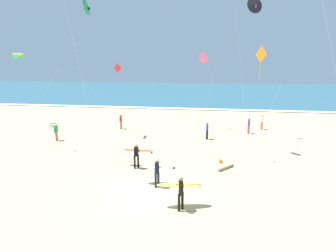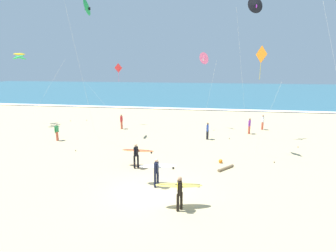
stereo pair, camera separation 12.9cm
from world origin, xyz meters
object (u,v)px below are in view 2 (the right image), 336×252
(surfer_trailing, at_px, (157,168))
(bystander_purple_top, at_px, (249,126))
(kite_diamond_scarlet_near, at_px, (117,71))
(surfer_third, at_px, (179,188))
(bystander_blue_top, at_px, (207,131))
(beach_ball, at_px, (221,161))
(kite_delta_rose_mid, at_px, (204,58))
(bystander_red_top, at_px, (121,121))
(kite_diamond_amber_high, at_px, (262,58))
(bystander_green_top, at_px, (57,132))
(surfer_lead, at_px, (137,152))
(kite_delta_charcoal_close, at_px, (255,5))
(driftwood_log, at_px, (226,168))
(bystander_white_top, at_px, (263,122))
(kite_delta_emerald_distant, at_px, (87,7))
(kite_arc_golden_low, at_px, (20,56))

(surfer_trailing, distance_m, bystander_purple_top, 14.63)
(surfer_trailing, xyz_separation_m, kite_diamond_scarlet_near, (-7.62, 15.32, 5.01))
(surfer_third, bearing_deg, bystander_blue_top, 85.04)
(beach_ball, bearing_deg, kite_delta_rose_mid, 98.89)
(kite_delta_rose_mid, distance_m, bystander_purple_top, 8.28)
(bystander_red_top, relative_size, bystander_purple_top, 1.00)
(kite_diamond_amber_high, bearing_deg, bystander_green_top, 176.99)
(surfer_lead, distance_m, kite_diamond_amber_high, 11.14)
(kite_diamond_amber_high, bearing_deg, kite_delta_rose_mid, 118.14)
(kite_delta_charcoal_close, relative_size, bystander_blue_top, 7.79)
(bystander_red_top, distance_m, driftwood_log, 14.44)
(kite_delta_charcoal_close, relative_size, bystander_green_top, 7.79)
(bystander_white_top, bearing_deg, bystander_purple_top, -128.12)
(beach_ball, height_order, driftwood_log, beach_ball)
(kite_diamond_amber_high, distance_m, bystander_green_top, 18.34)
(beach_ball, bearing_deg, surfer_lead, -162.87)
(beach_ball, bearing_deg, surfer_trailing, -130.68)
(surfer_trailing, distance_m, beach_ball, 5.72)
(kite_diamond_scarlet_near, bearing_deg, surfer_third, -62.49)
(kite_delta_rose_mid, bearing_deg, beach_ball, -81.11)
(surfer_trailing, xyz_separation_m, bystander_blue_top, (2.64, 10.29, -0.24))
(bystander_green_top, height_order, bystander_white_top, same)
(surfer_third, relative_size, kite_diamond_scarlet_near, 0.34)
(surfer_trailing, xyz_separation_m, kite_delta_charcoal_close, (6.29, 11.41, 10.60))
(kite_delta_rose_mid, bearing_deg, bystander_green_top, -150.62)
(kite_diamond_scarlet_near, relative_size, kite_diamond_amber_high, 0.85)
(surfer_trailing, xyz_separation_m, bystander_green_top, (-10.81, 7.72, -0.24))
(kite_delta_emerald_distant, distance_m, beach_ball, 17.34)
(surfer_lead, distance_m, bystander_blue_top, 8.96)
(bystander_red_top, xyz_separation_m, bystander_green_top, (-4.29, -5.31, 0.00))
(bystander_blue_top, xyz_separation_m, beach_ball, (1.04, -6.01, -0.67))
(kite_arc_golden_low, bearing_deg, kite_delta_charcoal_close, -4.76)
(kite_diamond_scarlet_near, relative_size, kite_delta_charcoal_close, 0.56)
(kite_arc_golden_low, xyz_separation_m, driftwood_log, (21.98, -10.29, -7.53))
(surfer_trailing, xyz_separation_m, driftwood_log, (3.99, 3.14, -0.96))
(kite_diamond_amber_high, height_order, bystander_red_top, kite_diamond_amber_high)
(kite_diamond_amber_high, relative_size, bystander_blue_top, 5.08)
(kite_diamond_scarlet_near, height_order, bystander_green_top, kite_diamond_scarlet_near)
(kite_diamond_scarlet_near, height_order, bystander_purple_top, kite_diamond_scarlet_near)
(surfer_third, bearing_deg, driftwood_log, 65.74)
(bystander_white_top, bearing_deg, beach_ball, -113.28)
(kite_delta_emerald_distant, relative_size, driftwood_log, 8.34)
(bystander_white_top, distance_m, beach_ball, 11.76)
(surfer_trailing, height_order, bystander_white_top, surfer_trailing)
(kite_delta_rose_mid, distance_m, kite_diamond_amber_high, 9.21)
(surfer_lead, bearing_deg, beach_ball, 17.13)
(bystander_blue_top, bearing_deg, beach_ball, -80.16)
(kite_arc_golden_low, distance_m, bystander_red_top, 13.34)
(surfer_lead, relative_size, bystander_purple_top, 1.45)
(kite_delta_emerald_distant, bearing_deg, bystander_white_top, 17.77)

